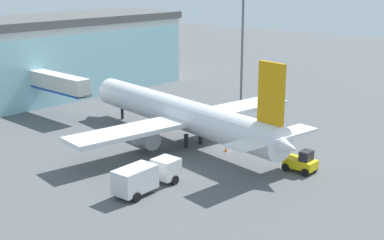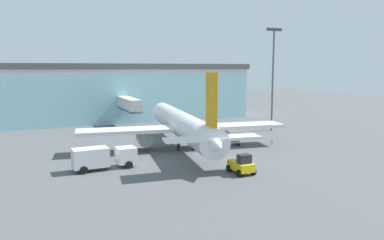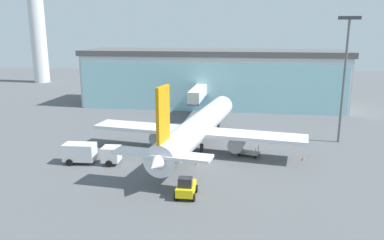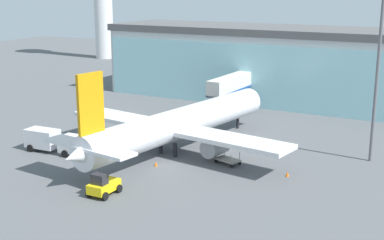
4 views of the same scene
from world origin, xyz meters
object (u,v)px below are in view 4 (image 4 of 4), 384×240
at_px(apron_light_mast, 378,63).
at_px(pushback_tug, 103,185).
at_px(airplane, 178,124).
at_px(safety_cone_wingtip, 287,174).
at_px(baggage_cart, 228,160).
at_px(catering_truck, 51,140).
at_px(jet_bridge, 233,84).
at_px(safety_cone_nose, 156,164).

height_order(apron_light_mast, pushback_tug, apron_light_mast).
bearing_deg(airplane, safety_cone_wingtip, -90.17).
relative_size(apron_light_mast, baggage_cart, 5.97).
bearing_deg(safety_cone_wingtip, baggage_cart, 171.59).
xyz_separation_m(airplane, catering_truck, (-13.60, -6.81, -1.90)).
distance_m(apron_light_mast, pushback_tug, 32.37).
height_order(catering_truck, baggage_cart, catering_truck).
bearing_deg(pushback_tug, jet_bridge, 4.53).
bearing_deg(safety_cone_wingtip, pushback_tug, -138.95).
bearing_deg(baggage_cart, safety_cone_nose, -129.00).
xyz_separation_m(catering_truck, baggage_cart, (20.84, 4.86, -0.97)).
relative_size(catering_truck, pushback_tug, 2.23).
xyz_separation_m(baggage_cart, safety_cone_wingtip, (7.17, -1.06, -0.23)).
bearing_deg(airplane, apron_light_mast, -62.44).
distance_m(jet_bridge, safety_cone_nose, 28.60).
height_order(jet_bridge, catering_truck, jet_bridge).
relative_size(apron_light_mast, safety_cone_wingtip, 34.54).
xyz_separation_m(jet_bridge, safety_cone_nose, (1.83, -28.22, -4.28)).
bearing_deg(pushback_tug, apron_light_mast, -42.45).
relative_size(airplane, safety_cone_nose, 63.82).
distance_m(apron_light_mast, safety_cone_nose, 26.84).
height_order(apron_light_mast, baggage_cart, apron_light_mast).
bearing_deg(catering_truck, pushback_tug, -33.14).
bearing_deg(safety_cone_nose, jet_bridge, 93.70).
bearing_deg(airplane, catering_truck, 128.24).
bearing_deg(airplane, pushback_tug, -168.66).
relative_size(jet_bridge, baggage_cart, 4.38).
xyz_separation_m(apron_light_mast, safety_cone_nose, (-21.24, -12.19, -10.97)).
bearing_deg(pushback_tug, catering_truck, 59.23).
bearing_deg(apron_light_mast, safety_cone_wingtip, -127.92).
distance_m(airplane, baggage_cart, 8.02).
relative_size(pushback_tug, safety_cone_wingtip, 5.95).
bearing_deg(baggage_cart, catering_truck, -146.43).
bearing_deg(catering_truck, safety_cone_nose, 3.13).
bearing_deg(safety_cone_nose, catering_truck, -176.85).
relative_size(airplane, safety_cone_wingtip, 63.82).
relative_size(jet_bridge, safety_cone_nose, 25.36).
distance_m(catering_truck, baggage_cart, 21.42).
xyz_separation_m(jet_bridge, pushback_tug, (1.44, -37.80, -3.59)).
xyz_separation_m(catering_truck, safety_cone_wingtip, (28.01, 3.80, -1.19)).
relative_size(airplane, pushback_tug, 10.73).
bearing_deg(baggage_cart, airplane, -174.65).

